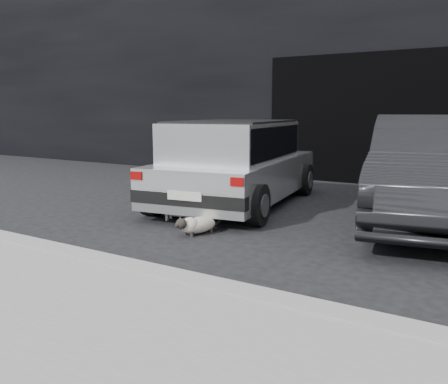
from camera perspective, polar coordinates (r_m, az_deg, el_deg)
The scene contains 9 objects.
ground at distance 6.87m, azimuth -1.49°, elevation -2.59°, with size 80.00×80.00×0.00m, color black.
building_facade at distance 11.96m, azimuth 19.33°, elevation 14.16°, with size 34.00×4.00×5.00m, color black.
garage_opening at distance 9.97m, azimuth 16.36°, elevation 8.39°, with size 4.00×0.10×2.60m, color black.
curb at distance 4.27m, azimuth -9.58°, elevation -9.61°, with size 18.00×0.25×0.12m, color gray.
sidewalk at distance 3.53m, azimuth -22.96°, elevation -14.59°, with size 18.00×2.20×0.11m, color gray.
silver_hatchback at distance 7.39m, azimuth 1.39°, elevation 3.95°, with size 2.18×3.78×1.32m.
second_car at distance 6.82m, azimuth 23.87°, elevation 2.51°, with size 1.50×4.29×1.41m, color black.
cat_siamese at distance 5.70m, azimuth -3.46°, elevation -3.98°, with size 0.38×0.72×0.26m.
cat_white at distance 6.42m, azimuth -5.18°, elevation -1.93°, with size 0.74×0.36×0.36m.
Camera 1 is at (3.69, -5.60, 1.46)m, focal length 38.00 mm.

